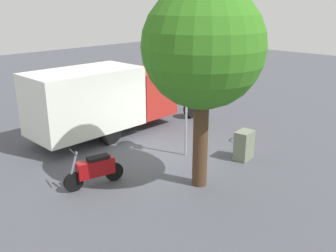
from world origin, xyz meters
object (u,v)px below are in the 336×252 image
object	(u,v)px
street_tree	(203,48)
bike_rack_hoop	(240,140)
motorcycle	(95,169)
stop_sign	(187,94)
box_truck_near	(106,97)
utility_cabinet	(244,145)

from	to	relation	value
street_tree	bike_rack_hoop	size ratio (longest dim) A/B	6.61
motorcycle	bike_rack_hoop	world-z (taller)	motorcycle
motorcycle	stop_sign	bearing A→B (deg)	-173.09
box_truck_near	motorcycle	size ratio (longest dim) A/B	4.31
box_truck_near	motorcycle	distance (m)	4.59
motorcycle	stop_sign	world-z (taller)	stop_sign
stop_sign	utility_cabinet	distance (m)	2.61
box_truck_near	street_tree	bearing A→B (deg)	-98.27
motorcycle	utility_cabinet	bearing A→B (deg)	169.69
stop_sign	street_tree	world-z (taller)	street_tree
stop_sign	box_truck_near	bearing A→B (deg)	-82.50
box_truck_near	stop_sign	size ratio (longest dim) A/B	2.32
motorcycle	utility_cabinet	xyz separation A→B (m)	(-4.60, 2.09, -0.02)
motorcycle	street_tree	distance (m)	4.57
street_tree	bike_rack_hoop	xyz separation A→B (m)	(-3.98, -1.15, -3.94)
street_tree	utility_cabinet	bearing A→B (deg)	-178.58
box_truck_near	street_tree	world-z (taller)	street_tree
box_truck_near	utility_cabinet	distance (m)	5.72
utility_cabinet	motorcycle	bearing A→B (deg)	-24.44
motorcycle	bike_rack_hoop	bearing A→B (deg)	-175.21
motorcycle	box_truck_near	bearing A→B (deg)	-118.28
stop_sign	bike_rack_hoop	world-z (taller)	stop_sign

